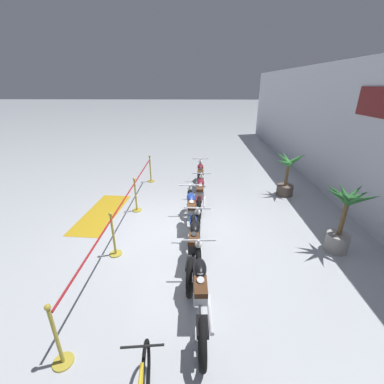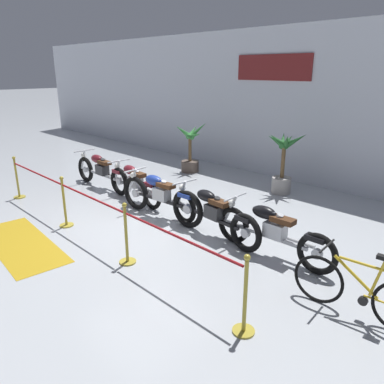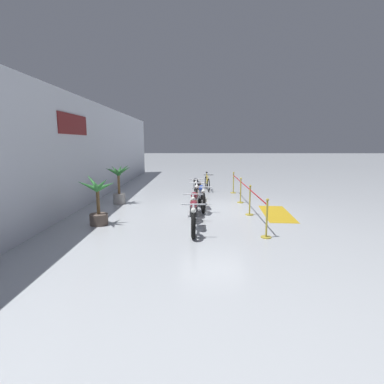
{
  "view_description": "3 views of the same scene",
  "coord_description": "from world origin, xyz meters",
  "px_view_note": "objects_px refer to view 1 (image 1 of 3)",
  "views": [
    {
      "loc": [
        5.82,
        0.61,
        3.53
      ],
      "look_at": [
        -0.85,
        0.46,
        0.7
      ],
      "focal_mm": 24.0,
      "sensor_mm": 36.0,
      "label": 1
    },
    {
      "loc": [
        5.82,
        -4.32,
        3.05
      ],
      "look_at": [
        0.09,
        1.29,
        0.42
      ],
      "focal_mm": 35.0,
      "sensor_mm": 36.0,
      "label": 2
    },
    {
      "loc": [
        -11.17,
        0.65,
        2.48
      ],
      "look_at": [
        -0.41,
        0.8,
        0.7
      ],
      "focal_mm": 28.0,
      "sensor_mm": 36.0,
      "label": 3
    }
  ],
  "objects_px": {
    "motorcycle_maroon_0": "(200,177)",
    "potted_palm_left_of_row": "(343,218)",
    "motorcycle_black_4": "(200,290)",
    "stanchion_mid_left": "(136,200)",
    "motorcycle_maroon_1": "(200,194)",
    "floor_banner": "(102,213)",
    "stanchion_far_left": "(137,186)",
    "stanchion_far_right": "(58,344)",
    "stanchion_mid_right": "(114,241)",
    "potted_palm_right_of_row": "(287,176)",
    "motorcycle_blue_2": "(191,212)",
    "motorcycle_black_3": "(195,245)"
  },
  "relations": [
    {
      "from": "floor_banner",
      "to": "motorcycle_black_3",
      "type": "bearing_deg",
      "value": 55.27
    },
    {
      "from": "motorcycle_maroon_0",
      "to": "motorcycle_black_3",
      "type": "bearing_deg",
      "value": -2.09
    },
    {
      "from": "potted_palm_right_of_row",
      "to": "floor_banner",
      "type": "xyz_separation_m",
      "value": [
        1.52,
        -5.81,
        -0.67
      ]
    },
    {
      "from": "motorcycle_maroon_1",
      "to": "floor_banner",
      "type": "bearing_deg",
      "value": -81.14
    },
    {
      "from": "floor_banner",
      "to": "stanchion_mid_right",
      "type": "bearing_deg",
      "value": 31.08
    },
    {
      "from": "motorcycle_maroon_1",
      "to": "floor_banner",
      "type": "distance_m",
      "value": 2.98
    },
    {
      "from": "motorcycle_blue_2",
      "to": "motorcycle_black_3",
      "type": "bearing_deg",
      "value": 4.11
    },
    {
      "from": "stanchion_far_left",
      "to": "motorcycle_maroon_1",
      "type": "bearing_deg",
      "value": 90.84
    },
    {
      "from": "stanchion_far_left",
      "to": "floor_banner",
      "type": "height_order",
      "value": "stanchion_far_left"
    },
    {
      "from": "stanchion_far_left",
      "to": "potted_palm_right_of_row",
      "type": "bearing_deg",
      "value": 102.87
    },
    {
      "from": "motorcycle_black_3",
      "to": "motorcycle_black_4",
      "type": "relative_size",
      "value": 1.03
    },
    {
      "from": "stanchion_mid_left",
      "to": "floor_banner",
      "type": "height_order",
      "value": "stanchion_mid_left"
    },
    {
      "from": "motorcycle_black_4",
      "to": "stanchion_mid_right",
      "type": "height_order",
      "value": "stanchion_mid_right"
    },
    {
      "from": "stanchion_far_left",
      "to": "stanchion_mid_right",
      "type": "relative_size",
      "value": 6.8
    },
    {
      "from": "motorcycle_black_4",
      "to": "stanchion_far_right",
      "type": "bearing_deg",
      "value": -64.46
    },
    {
      "from": "motorcycle_maroon_0",
      "to": "stanchion_far_left",
      "type": "relative_size",
      "value": 0.34
    },
    {
      "from": "motorcycle_maroon_1",
      "to": "motorcycle_black_4",
      "type": "relative_size",
      "value": 0.9
    },
    {
      "from": "motorcycle_maroon_0",
      "to": "motorcycle_black_3",
      "type": "xyz_separation_m",
      "value": [
        4.17,
        -0.15,
        0.0
      ]
    },
    {
      "from": "motorcycle_maroon_1",
      "to": "stanchion_mid_right",
      "type": "height_order",
      "value": "stanchion_mid_right"
    },
    {
      "from": "stanchion_mid_left",
      "to": "motorcycle_maroon_1",
      "type": "bearing_deg",
      "value": 97.35
    },
    {
      "from": "motorcycle_maroon_0",
      "to": "floor_banner",
      "type": "xyz_separation_m",
      "value": [
        1.96,
        -2.92,
        -0.46
      ]
    },
    {
      "from": "motorcycle_black_4",
      "to": "stanchion_far_left",
      "type": "xyz_separation_m",
      "value": [
        -3.9,
        -1.88,
        0.23
      ]
    },
    {
      "from": "motorcycle_maroon_0",
      "to": "stanchion_far_right",
      "type": "relative_size",
      "value": 2.28
    },
    {
      "from": "motorcycle_maroon_0",
      "to": "potted_palm_right_of_row",
      "type": "relative_size",
      "value": 1.51
    },
    {
      "from": "motorcycle_black_3",
      "to": "stanchion_mid_left",
      "type": "xyz_separation_m",
      "value": [
        -2.42,
        -1.77,
        -0.11
      ]
    },
    {
      "from": "potted_palm_right_of_row",
      "to": "stanchion_far_left",
      "type": "height_order",
      "value": "potted_palm_right_of_row"
    },
    {
      "from": "stanchion_mid_left",
      "to": "floor_banner",
      "type": "bearing_deg",
      "value": -78.3
    },
    {
      "from": "motorcycle_maroon_0",
      "to": "potted_palm_left_of_row",
      "type": "bearing_deg",
      "value": 40.21
    },
    {
      "from": "motorcycle_black_4",
      "to": "stanchion_mid_left",
      "type": "bearing_deg",
      "value": -153.01
    },
    {
      "from": "motorcycle_black_4",
      "to": "stanchion_mid_left",
      "type": "relative_size",
      "value": 2.19
    },
    {
      "from": "motorcycle_blue_2",
      "to": "stanchion_far_right",
      "type": "relative_size",
      "value": 2.23
    },
    {
      "from": "stanchion_far_left",
      "to": "motorcycle_blue_2",
      "type": "bearing_deg",
      "value": 53.85
    },
    {
      "from": "stanchion_far_left",
      "to": "motorcycle_maroon_0",
      "type": "bearing_deg",
      "value": 128.68
    },
    {
      "from": "motorcycle_black_3",
      "to": "potted_palm_right_of_row",
      "type": "bearing_deg",
      "value": 140.84
    },
    {
      "from": "motorcycle_black_4",
      "to": "stanchion_mid_right",
      "type": "xyz_separation_m",
      "value": [
        -1.53,
        -1.88,
        -0.1
      ]
    },
    {
      "from": "stanchion_mid_left",
      "to": "motorcycle_blue_2",
      "type": "bearing_deg",
      "value": 59.05
    },
    {
      "from": "stanchion_mid_right",
      "to": "potted_palm_right_of_row",
      "type": "bearing_deg",
      "value": 125.79
    },
    {
      "from": "stanchion_far_left",
      "to": "stanchion_mid_left",
      "type": "distance_m",
      "value": 0.4
    },
    {
      "from": "motorcycle_black_4",
      "to": "potted_palm_right_of_row",
      "type": "height_order",
      "value": "potted_palm_right_of_row"
    },
    {
      "from": "motorcycle_maroon_0",
      "to": "potted_palm_left_of_row",
      "type": "xyz_separation_m",
      "value": [
        3.64,
        3.08,
        0.36
      ]
    },
    {
      "from": "motorcycle_blue_2",
      "to": "stanchion_mid_right",
      "type": "height_order",
      "value": "stanchion_mid_right"
    },
    {
      "from": "motorcycle_maroon_0",
      "to": "motorcycle_black_4",
      "type": "distance_m",
      "value": 5.44
    },
    {
      "from": "motorcycle_black_4",
      "to": "stanchion_far_left",
      "type": "height_order",
      "value": "stanchion_far_left"
    },
    {
      "from": "stanchion_mid_right",
      "to": "stanchion_mid_left",
      "type": "bearing_deg",
      "value": 180.0
    },
    {
      "from": "motorcycle_maroon_0",
      "to": "stanchion_mid_left",
      "type": "bearing_deg",
      "value": -47.57
    },
    {
      "from": "stanchion_far_left",
      "to": "floor_banner",
      "type": "distance_m",
      "value": 1.29
    },
    {
      "from": "motorcycle_blue_2",
      "to": "motorcycle_maroon_1",
      "type": "bearing_deg",
      "value": 168.96
    },
    {
      "from": "potted_palm_right_of_row",
      "to": "stanchion_mid_left",
      "type": "bearing_deg",
      "value": -74.69
    },
    {
      "from": "motorcycle_blue_2",
      "to": "stanchion_mid_right",
      "type": "xyz_separation_m",
      "value": [
        1.15,
        -1.67,
        -0.13
      ]
    },
    {
      "from": "motorcycle_blue_2",
      "to": "motorcycle_black_4",
      "type": "relative_size",
      "value": 1.02
    }
  ]
}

